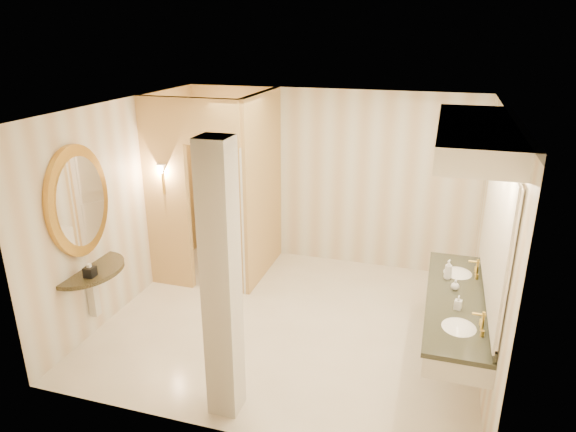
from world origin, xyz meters
name	(u,v)px	position (x,y,z in m)	size (l,w,h in m)	color
floor	(290,321)	(0.00, 0.00, 0.00)	(4.50, 4.50, 0.00)	white
ceiling	(291,108)	(0.00, 0.00, 2.70)	(4.50, 4.50, 0.00)	white
wall_back	(327,178)	(0.00, 2.00, 1.35)	(4.50, 0.02, 2.70)	silver
wall_front	(223,304)	(0.00, -2.00, 1.35)	(4.50, 0.02, 2.70)	silver
wall_left	(125,205)	(-2.25, 0.00, 1.35)	(0.02, 4.00, 2.70)	silver
wall_right	(492,244)	(2.25, 0.00, 1.35)	(0.02, 4.00, 2.70)	silver
toilet_closet	(233,189)	(-1.13, 0.96, 1.39)	(1.50, 1.55, 2.70)	tan
wall_sconce	(162,170)	(-1.93, 0.43, 1.73)	(0.14, 0.14, 0.42)	gold
vanity	(470,231)	(1.98, -0.40, 1.63)	(0.75, 2.39, 2.09)	beige
console_shelf	(82,231)	(-2.21, -0.92, 1.34)	(0.99, 0.99, 1.95)	black
pillar	(221,285)	(-0.15, -1.68, 1.35)	(0.29, 0.29, 2.70)	beige
tissue_box	(90,272)	(-2.04, -1.10, 0.93)	(0.11, 0.11, 0.11)	black
toilet	(237,234)	(-1.40, 1.66, 0.40)	(0.45, 0.78, 0.80)	white
soap_bottle_a	(458,302)	(1.94, -0.65, 0.95)	(0.07, 0.07, 0.15)	beige
soap_bottle_b	(455,285)	(1.92, -0.23, 0.93)	(0.09, 0.09, 0.11)	silver
soap_bottle_c	(448,269)	(1.84, 0.01, 0.99)	(0.09, 0.09, 0.23)	#C6B28C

